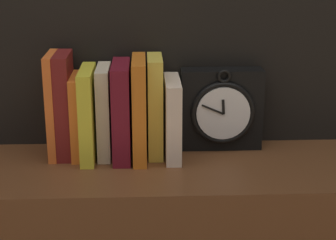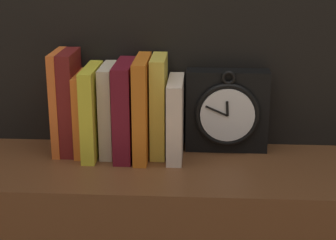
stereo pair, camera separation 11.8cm
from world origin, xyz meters
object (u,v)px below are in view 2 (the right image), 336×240
book_slot2_orange (82,113)px  book_slot5_maroon (125,110)px  book_slot1_maroon (70,102)px  book_slot7_yellow (159,106)px  book_slot0_orange (59,102)px  book_slot4_cream (109,110)px  book_slot3_yellow (92,111)px  book_slot6_orange (142,108)px  book_slot8_cream (175,118)px  clock (227,111)px

book_slot2_orange → book_slot5_maroon: (0.10, -0.01, 0.01)m
book_slot1_maroon → book_slot7_yellow: book_slot1_maroon is taller
book_slot0_orange → book_slot5_maroon: bearing=-6.1°
book_slot1_maroon → book_slot2_orange: bearing=-8.3°
book_slot5_maroon → book_slot7_yellow: size_ratio=0.95×
book_slot7_yellow → book_slot4_cream: bearing=-178.7°
book_slot2_orange → book_slot3_yellow: bearing=-26.8°
book_slot0_orange → book_slot3_yellow: book_slot0_orange is taller
book_slot5_maroon → book_slot6_orange: (0.04, -0.00, 0.01)m
book_slot3_yellow → book_slot6_orange: book_slot6_orange is taller
book_slot5_maroon → book_slot2_orange: bearing=172.4°
book_slot0_orange → book_slot8_cream: (0.27, -0.02, -0.03)m
book_slot1_maroon → book_slot6_orange: size_ratio=1.04×
clock → book_slot7_yellow: book_slot7_yellow is taller
book_slot4_cream → book_slot2_orange: bearing=179.8°
book_slot0_orange → book_slot8_cream: size_ratio=1.32×
book_slot1_maroon → book_slot2_orange: 0.04m
book_slot4_cream → book_slot1_maroon: bearing=177.4°
book_slot0_orange → book_slot4_cream: bearing=-1.5°
book_slot0_orange → book_slot2_orange: book_slot0_orange is taller
book_slot6_orange → book_slot8_cream: bearing=2.4°
book_slot8_cream → book_slot6_orange: bearing=-177.6°
book_slot2_orange → book_slot8_cream: bearing=-3.5°
book_slot4_cream → book_slot8_cream: 0.15m
book_slot0_orange → book_slot2_orange: (0.05, -0.00, -0.02)m
book_slot0_orange → book_slot1_maroon: same height
book_slot5_maroon → book_slot6_orange: bearing=-4.1°
clock → book_slot4_cream: (-0.27, -0.03, 0.01)m
book_slot2_orange → book_slot4_cream: (0.06, -0.00, 0.01)m
book_slot2_orange → book_slot6_orange: 0.14m
book_slot4_cream → book_slot7_yellow: book_slot7_yellow is taller
book_slot4_cream → book_slot6_orange: book_slot6_orange is taller
book_slot6_orange → book_slot7_yellow: 0.04m
book_slot0_orange → book_slot5_maroon: 0.15m
book_slot6_orange → book_slot7_yellow: bearing=28.1°
book_slot2_orange → book_slot6_orange: book_slot6_orange is taller
book_slot7_yellow → book_slot8_cream: (0.04, -0.02, -0.02)m
clock → book_slot0_orange: bearing=-175.9°
book_slot3_yellow → book_slot7_yellow: book_slot7_yellow is taller
book_slot2_orange → book_slot8_cream: (0.21, -0.01, -0.00)m
book_slot4_cream → book_slot7_yellow: bearing=1.3°
clock → book_slot7_yellow: 0.16m
book_slot1_maroon → book_slot7_yellow: (0.20, -0.00, -0.00)m
book_slot6_orange → book_slot0_orange: bearing=174.3°
book_slot2_orange → book_slot8_cream: book_slot2_orange is taller
book_slot0_orange → book_slot6_orange: book_slot0_orange is taller
clock → book_slot2_orange: bearing=-174.8°
clock → book_slot1_maroon: book_slot1_maroon is taller
book_slot3_yellow → book_slot5_maroon: 0.07m
clock → book_slot3_yellow: 0.31m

